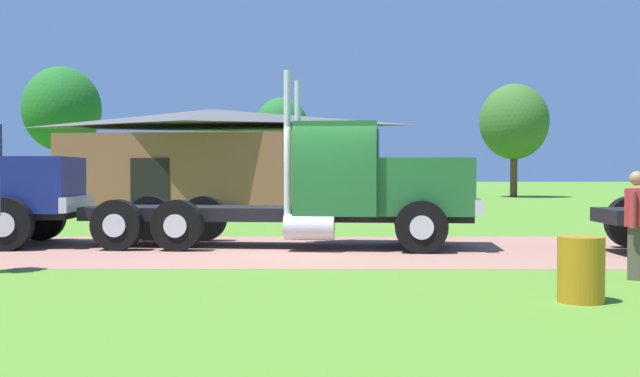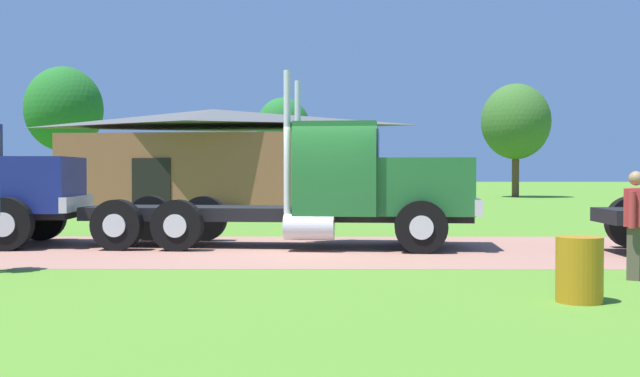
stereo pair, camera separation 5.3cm
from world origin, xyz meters
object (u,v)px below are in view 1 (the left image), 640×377
at_px(truck_foreground_white, 337,189).
at_px(visitor_standing_near, 636,221).
at_px(shed_building, 212,159).
at_px(steel_barrel, 581,269).

xyz_separation_m(truck_foreground_white, visitor_standing_near, (4.37, -4.74, -0.36)).
bearing_deg(truck_foreground_white, shed_building, 105.47).
xyz_separation_m(visitor_standing_near, shed_building, (-10.12, 25.50, 1.36)).
xyz_separation_m(visitor_standing_near, steel_barrel, (-1.49, -1.97, -0.47)).
bearing_deg(shed_building, truck_foreground_white, -74.53).
bearing_deg(truck_foreground_white, steel_barrel, -66.74).
relative_size(steel_barrel, shed_building, 0.05).
height_order(visitor_standing_near, shed_building, shed_building).
distance_m(steel_barrel, shed_building, 28.86).
bearing_deg(steel_barrel, visitor_standing_near, 52.97).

